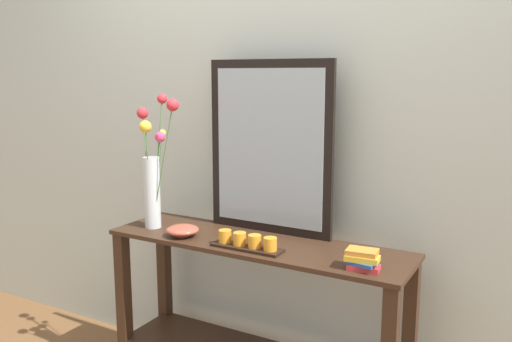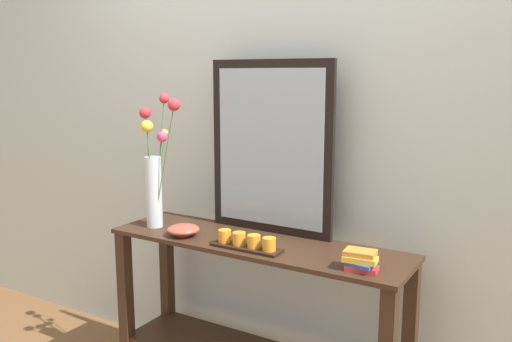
{
  "view_description": "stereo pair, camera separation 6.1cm",
  "coord_description": "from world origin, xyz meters",
  "px_view_note": "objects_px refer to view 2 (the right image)",
  "views": [
    {
      "loc": [
        1.13,
        -2.01,
        1.54
      ],
      "look_at": [
        0.0,
        0.0,
        1.12
      ],
      "focal_mm": 37.87,
      "sensor_mm": 36.0,
      "label": 1
    },
    {
      "loc": [
        1.19,
        -1.97,
        1.54
      ],
      "look_at": [
        0.0,
        0.0,
        1.12
      ],
      "focal_mm": 37.87,
      "sensor_mm": 36.0,
      "label": 2
    }
  ],
  "objects_px": {
    "decorative_bowl": "(183,230)",
    "tall_vase_left": "(155,170)",
    "candle_tray": "(246,243)",
    "mirror_leaning": "(271,148)",
    "book_stack": "(361,261)",
    "console_table": "(256,306)"
  },
  "relations": [
    {
      "from": "decorative_bowl",
      "to": "tall_vase_left",
      "type": "bearing_deg",
      "value": 164.08
    },
    {
      "from": "candle_tray",
      "to": "decorative_bowl",
      "type": "relative_size",
      "value": 2.13
    },
    {
      "from": "mirror_leaning",
      "to": "tall_vase_left",
      "type": "height_order",
      "value": "mirror_leaning"
    },
    {
      "from": "tall_vase_left",
      "to": "mirror_leaning",
      "type": "bearing_deg",
      "value": 21.25
    },
    {
      "from": "mirror_leaning",
      "to": "tall_vase_left",
      "type": "xyz_separation_m",
      "value": [
        -0.52,
        -0.2,
        -0.12
      ]
    },
    {
      "from": "tall_vase_left",
      "to": "candle_tray",
      "type": "relative_size",
      "value": 2.01
    },
    {
      "from": "mirror_leaning",
      "to": "decorative_bowl",
      "type": "distance_m",
      "value": 0.55
    },
    {
      "from": "decorative_bowl",
      "to": "book_stack",
      "type": "xyz_separation_m",
      "value": [
        0.85,
        -0.01,
        0.01
      ]
    },
    {
      "from": "console_table",
      "to": "book_stack",
      "type": "bearing_deg",
      "value": -11.68
    },
    {
      "from": "tall_vase_left",
      "to": "book_stack",
      "type": "xyz_separation_m",
      "value": [
        1.07,
        -0.07,
        -0.24
      ]
    },
    {
      "from": "candle_tray",
      "to": "decorative_bowl",
      "type": "xyz_separation_m",
      "value": [
        -0.35,
        0.01,
        0.0
      ]
    },
    {
      "from": "tall_vase_left",
      "to": "decorative_bowl",
      "type": "xyz_separation_m",
      "value": [
        0.21,
        -0.06,
        -0.25
      ]
    },
    {
      "from": "console_table",
      "to": "mirror_leaning",
      "type": "height_order",
      "value": "mirror_leaning"
    },
    {
      "from": "console_table",
      "to": "candle_tray",
      "type": "distance_m",
      "value": 0.35
    },
    {
      "from": "mirror_leaning",
      "to": "book_stack",
      "type": "height_order",
      "value": "mirror_leaning"
    },
    {
      "from": "mirror_leaning",
      "to": "decorative_bowl",
      "type": "height_order",
      "value": "mirror_leaning"
    },
    {
      "from": "book_stack",
      "to": "mirror_leaning",
      "type": "bearing_deg",
      "value": 153.51
    },
    {
      "from": "console_table",
      "to": "candle_tray",
      "type": "bearing_deg",
      "value": -79.7
    },
    {
      "from": "mirror_leaning",
      "to": "book_stack",
      "type": "bearing_deg",
      "value": -26.49
    },
    {
      "from": "console_table",
      "to": "tall_vase_left",
      "type": "bearing_deg",
      "value": -175.78
    },
    {
      "from": "console_table",
      "to": "mirror_leaning",
      "type": "xyz_separation_m",
      "value": [
        -0.02,
        0.16,
        0.7
      ]
    },
    {
      "from": "mirror_leaning",
      "to": "decorative_bowl",
      "type": "bearing_deg",
      "value": -139.46
    }
  ]
}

